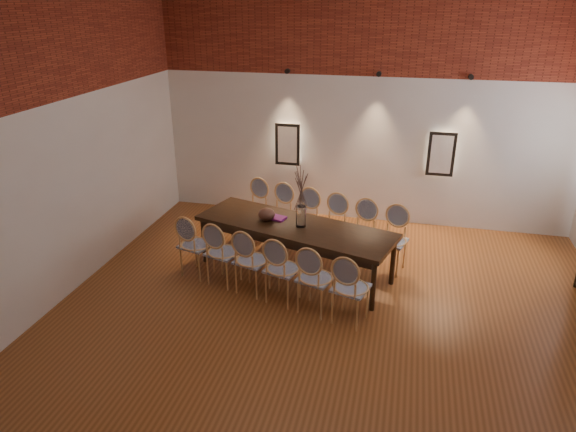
% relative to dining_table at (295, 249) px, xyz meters
% --- Properties ---
extents(floor, '(7.00, 7.00, 0.02)m').
position_rel_dining_table_xyz_m(floor, '(0.69, -1.29, -0.39)').
color(floor, brown).
rests_on(floor, ground).
extents(wall_back, '(7.00, 0.10, 4.00)m').
position_rel_dining_table_xyz_m(wall_back, '(0.69, 2.26, 1.62)').
color(wall_back, silver).
rests_on(wall_back, ground).
extents(wall_front, '(7.00, 0.10, 4.00)m').
position_rel_dining_table_xyz_m(wall_front, '(0.69, -4.84, 1.62)').
color(wall_front, silver).
rests_on(wall_front, ground).
extents(wall_left, '(0.10, 7.00, 4.00)m').
position_rel_dining_table_xyz_m(wall_left, '(-2.86, -1.29, 1.62)').
color(wall_left, silver).
rests_on(wall_left, ground).
extents(brick_band_back, '(7.00, 0.02, 1.50)m').
position_rel_dining_table_xyz_m(brick_band_back, '(0.69, 2.19, 2.88)').
color(brick_band_back, maroon).
rests_on(brick_band_back, ground).
extents(brick_band_front, '(7.00, 0.02, 1.50)m').
position_rel_dining_table_xyz_m(brick_band_front, '(0.69, -4.77, 2.88)').
color(brick_band_front, maroon).
rests_on(brick_band_front, ground).
extents(brick_band_left, '(0.02, 7.00, 1.50)m').
position_rel_dining_table_xyz_m(brick_band_left, '(-2.79, -1.29, 2.88)').
color(brick_band_left, maroon).
rests_on(brick_band_left, ground).
extents(niche_left, '(0.36, 0.06, 0.66)m').
position_rel_dining_table_xyz_m(niche_left, '(-0.61, 2.16, 0.93)').
color(niche_left, '#FFEAC6').
rests_on(niche_left, wall_back).
extents(niche_right, '(0.36, 0.06, 0.66)m').
position_rel_dining_table_xyz_m(niche_right, '(1.99, 2.16, 0.93)').
color(niche_right, '#FFEAC6').
rests_on(niche_right, wall_back).
extents(spot_fixture_left, '(0.08, 0.10, 0.08)m').
position_rel_dining_table_xyz_m(spot_fixture_left, '(-0.61, 2.13, 2.17)').
color(spot_fixture_left, black).
rests_on(spot_fixture_left, wall_back).
extents(spot_fixture_mid, '(0.08, 0.10, 0.08)m').
position_rel_dining_table_xyz_m(spot_fixture_mid, '(0.89, 2.13, 2.17)').
color(spot_fixture_mid, black).
rests_on(spot_fixture_mid, wall_back).
extents(spot_fixture_right, '(0.08, 0.10, 0.08)m').
position_rel_dining_table_xyz_m(spot_fixture_right, '(2.29, 2.13, 2.17)').
color(spot_fixture_right, black).
rests_on(spot_fixture_right, wall_back).
extents(dining_table, '(2.97, 1.66, 0.75)m').
position_rel_dining_table_xyz_m(dining_table, '(0.00, 0.00, 0.00)').
color(dining_table, '#321D0E').
rests_on(dining_table, floor).
extents(chair_near_a, '(0.54, 0.54, 0.94)m').
position_rel_dining_table_xyz_m(chair_near_a, '(-1.33, -0.38, 0.09)').
color(chair_near_a, '#E2AD69').
rests_on(chair_near_a, floor).
extents(chair_near_b, '(0.54, 0.54, 0.94)m').
position_rel_dining_table_xyz_m(chair_near_b, '(-0.88, -0.51, 0.09)').
color(chair_near_b, '#E2AD69').
rests_on(chair_near_b, floor).
extents(chair_near_c, '(0.54, 0.54, 0.94)m').
position_rel_dining_table_xyz_m(chair_near_c, '(-0.43, -0.64, 0.09)').
color(chair_near_c, '#E2AD69').
rests_on(chair_near_c, floor).
extents(chair_near_d, '(0.54, 0.54, 0.94)m').
position_rel_dining_table_xyz_m(chair_near_d, '(0.02, -0.77, 0.09)').
color(chair_near_d, '#E2AD69').
rests_on(chair_near_d, floor).
extents(chair_near_e, '(0.54, 0.54, 0.94)m').
position_rel_dining_table_xyz_m(chair_near_e, '(0.47, -0.90, 0.09)').
color(chair_near_e, '#E2AD69').
rests_on(chair_near_e, floor).
extents(chair_near_f, '(0.54, 0.54, 0.94)m').
position_rel_dining_table_xyz_m(chair_near_f, '(0.93, -1.03, 0.09)').
color(chair_near_f, '#E2AD69').
rests_on(chair_near_f, floor).
extents(chair_far_a, '(0.54, 0.54, 0.94)m').
position_rel_dining_table_xyz_m(chair_far_a, '(-0.93, 1.03, 0.09)').
color(chair_far_a, '#E2AD69').
rests_on(chair_far_a, floor).
extents(chair_far_b, '(0.54, 0.54, 0.94)m').
position_rel_dining_table_xyz_m(chair_far_b, '(-0.47, 0.90, 0.09)').
color(chair_far_b, '#E2AD69').
rests_on(chair_far_b, floor).
extents(chair_far_c, '(0.54, 0.54, 0.94)m').
position_rel_dining_table_xyz_m(chair_far_c, '(-0.02, 0.77, 0.09)').
color(chair_far_c, '#E2AD69').
rests_on(chair_far_c, floor).
extents(chair_far_d, '(0.54, 0.54, 0.94)m').
position_rel_dining_table_xyz_m(chair_far_d, '(0.43, 0.64, 0.09)').
color(chair_far_d, '#E2AD69').
rests_on(chair_far_d, floor).
extents(chair_far_e, '(0.54, 0.54, 0.94)m').
position_rel_dining_table_xyz_m(chair_far_e, '(0.88, 0.51, 0.09)').
color(chair_far_e, '#E2AD69').
rests_on(chair_far_e, floor).
extents(chair_far_f, '(0.54, 0.54, 0.94)m').
position_rel_dining_table_xyz_m(chair_far_f, '(1.33, 0.38, 0.09)').
color(chair_far_f, '#E2AD69').
rests_on(chair_far_f, floor).
extents(vase, '(0.14, 0.14, 0.30)m').
position_rel_dining_table_xyz_m(vase, '(0.09, -0.03, 0.53)').
color(vase, silver).
rests_on(vase, dining_table).
extents(dried_branches, '(0.50, 0.50, 0.70)m').
position_rel_dining_table_xyz_m(dried_branches, '(0.09, -0.03, 0.98)').
color(dried_branches, '#513C34').
rests_on(dried_branches, vase).
extents(bowl, '(0.24, 0.24, 0.18)m').
position_rel_dining_table_xyz_m(bowl, '(-0.43, 0.07, 0.46)').
color(bowl, brown).
rests_on(bowl, dining_table).
extents(book, '(0.30, 0.25, 0.03)m').
position_rel_dining_table_xyz_m(book, '(-0.30, 0.15, 0.39)').
color(book, '#7D1A6F').
rests_on(book, dining_table).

